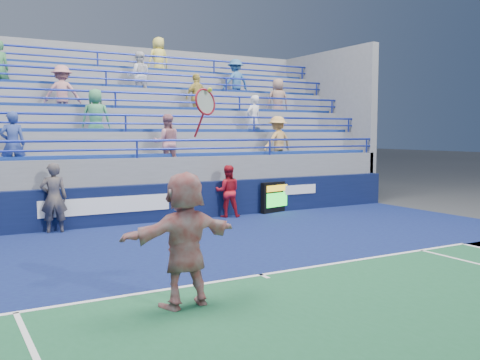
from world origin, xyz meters
TOP-DOWN VIEW (x-y plane):
  - ground at (0.00, 0.00)m, footprint 120.00×120.00m
  - sponsor_wall at (0.00, 6.50)m, footprint 18.00×0.32m
  - bleacher_stand at (-0.00, 10.27)m, footprint 18.00×5.60m
  - serve_speed_board at (4.61, 6.36)m, footprint 1.44×0.50m
  - tennis_player at (-1.87, -0.88)m, footprint 1.91×0.76m
  - line_judge at (-2.41, 6.18)m, footprint 0.72×0.54m
  - ball_girl at (2.67, 6.23)m, footprint 0.95×0.86m

SIDE VIEW (x-z plane):
  - ground at x=0.00m, z-range 0.00..0.00m
  - serve_speed_board at x=4.61m, z-range 0.00..1.00m
  - sponsor_wall at x=0.00m, z-range 0.00..1.10m
  - ball_girl at x=2.67m, z-range 0.00..1.59m
  - line_judge at x=-2.41m, z-range 0.00..1.82m
  - tennis_player at x=-1.87m, z-range -0.60..2.62m
  - bleacher_stand at x=0.00m, z-range -1.52..4.61m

